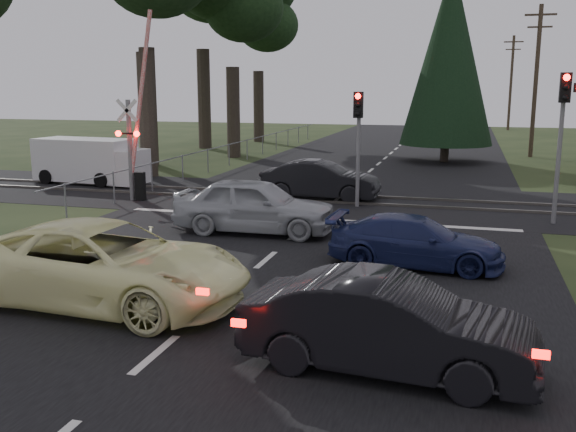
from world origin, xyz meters
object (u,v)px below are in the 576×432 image
(crossing_signal, at_px, (135,147))
(silver_car, at_px, (255,206))
(traffic_signal_center, at_px, (358,129))
(utility_pole_mid, at_px, (536,78))
(cream_coupe, at_px, (104,264))
(blue_sedan, at_px, (416,242))
(white_van, at_px, (93,161))
(dark_car_far, at_px, (320,180))
(traffic_signal_right, at_px, (564,119))
(utility_pole_far, at_px, (511,81))
(dark_hatchback, at_px, (388,326))

(crossing_signal, height_order, silver_car, crossing_signal)
(traffic_signal_center, xyz_separation_m, silver_car, (-2.23, -4.81, -1.99))
(utility_pole_mid, bearing_deg, cream_coupe, -108.90)
(blue_sedan, distance_m, white_van, 17.85)
(cream_coupe, height_order, dark_car_far, cream_coupe)
(traffic_signal_center, bearing_deg, blue_sedan, -69.77)
(blue_sedan, bearing_deg, utility_pole_mid, -7.77)
(traffic_signal_right, distance_m, utility_pole_mid, 20.60)
(utility_pole_mid, relative_size, blue_sedan, 2.15)
(traffic_signal_right, height_order, dark_car_far, traffic_signal_right)
(silver_car, bearing_deg, dark_car_far, -6.93)
(utility_pole_far, relative_size, blue_sedan, 2.15)
(crossing_signal, height_order, blue_sedan, crossing_signal)
(traffic_signal_right, relative_size, blue_sedan, 1.12)
(blue_sedan, bearing_deg, white_van, 59.57)
(silver_car, height_order, white_van, white_van)
(traffic_signal_center, xyz_separation_m, dark_car_far, (-1.63, 1.27, -2.06))
(cream_coupe, height_order, dark_hatchback, cream_coupe)
(traffic_signal_right, relative_size, traffic_signal_center, 1.15)
(silver_car, bearing_deg, utility_pole_far, -12.46)
(crossing_signal, distance_m, cream_coupe, 12.02)
(traffic_signal_center, height_order, utility_pole_mid, utility_pole_mid)
(silver_car, distance_m, dark_car_far, 6.11)
(traffic_signal_right, height_order, traffic_signal_center, traffic_signal_right)
(silver_car, xyz_separation_m, white_van, (-10.08, 7.33, 0.19))
(traffic_signal_right, xyz_separation_m, silver_car, (-8.78, -3.61, -2.49))
(dark_car_far, bearing_deg, traffic_signal_center, -127.78)
(crossing_signal, relative_size, cream_coupe, 1.18)
(traffic_signal_center, distance_m, cream_coupe, 12.25)
(utility_pole_mid, height_order, cream_coupe, utility_pole_mid)
(utility_pole_mid, bearing_deg, blue_sedan, -100.35)
(crossing_signal, distance_m, utility_pole_far, 47.96)
(crossing_signal, height_order, white_van, crossing_signal)
(crossing_signal, distance_m, dark_car_far, 7.11)
(utility_pole_far, distance_m, cream_coupe, 57.13)
(utility_pole_far, relative_size, silver_car, 1.87)
(utility_pole_mid, height_order, white_van, utility_pole_mid)
(utility_pole_mid, distance_m, dark_hatchback, 33.18)
(silver_car, bearing_deg, traffic_signal_center, -26.16)
(blue_sedan, bearing_deg, crossing_signal, 62.58)
(dark_hatchback, bearing_deg, white_van, 48.87)
(dark_hatchback, height_order, dark_car_far, dark_car_far)
(utility_pole_mid, distance_m, utility_pole_far, 25.00)
(silver_car, bearing_deg, traffic_signal_right, -68.91)
(traffic_signal_right, xyz_separation_m, white_van, (-18.86, 3.72, -2.31))
(utility_pole_far, distance_m, dark_car_far, 44.19)
(utility_pole_mid, relative_size, white_van, 1.72)
(traffic_signal_right, xyz_separation_m, dark_car_far, (-8.18, 2.47, -2.57))
(cream_coupe, relative_size, dark_car_far, 1.32)
(white_van, bearing_deg, crossing_signal, -34.87)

